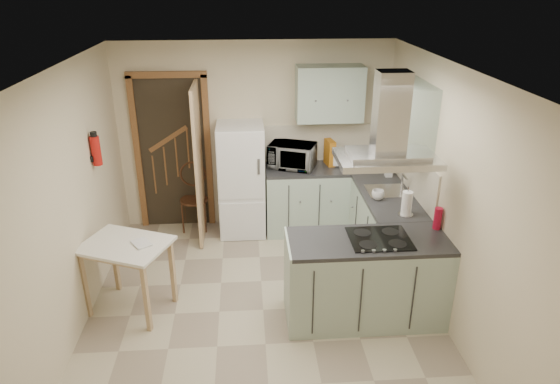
{
  "coord_description": "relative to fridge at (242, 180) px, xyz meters",
  "views": [
    {
      "loc": [
        -0.14,
        -4.31,
        3.23
      ],
      "look_at": [
        0.21,
        0.45,
        1.15
      ],
      "focal_mm": 32.0,
      "sensor_mm": 36.0,
      "label": 1
    }
  ],
  "objects": [
    {
      "name": "microwave",
      "position": [
        0.67,
        0.04,
        0.31
      ],
      "size": [
        0.68,
        0.57,
        0.32
      ],
      "primitive_type": "imported",
      "rotation": [
        0.0,
        0.0,
        -0.36
      ],
      "color": "black",
      "rests_on": "counter_back"
    },
    {
      "name": "cereal_box",
      "position": [
        1.18,
        0.1,
        0.32
      ],
      "size": [
        0.13,
        0.24,
        0.34
      ],
      "primitive_type": "cube",
      "rotation": [
        0.0,
        0.0,
        0.18
      ],
      "color": "#C06F16",
      "rests_on": "counter_back"
    },
    {
      "name": "counter_back",
      "position": [
        0.86,
        0.0,
        -0.3
      ],
      "size": [
        1.08,
        0.6,
        0.9
      ],
      "primitive_type": "cube",
      "color": "#9EB2A0",
      "rests_on": "floor"
    },
    {
      "name": "wall_cabinet_right",
      "position": [
        1.82,
        -0.95,
        1.1
      ],
      "size": [
        0.35,
        0.9,
        0.7
      ],
      "primitive_type": "cube",
      "color": "#9EB2A0",
      "rests_on": "right_wall"
    },
    {
      "name": "drop_leaf_table",
      "position": [
        -1.16,
        -1.67,
        -0.36
      ],
      "size": [
        1.01,
        0.9,
        0.78
      ],
      "primitive_type": "cube",
      "rotation": [
        0.0,
        0.0,
        -0.39
      ],
      "color": "tan",
      "rests_on": "floor"
    },
    {
      "name": "kettle",
      "position": [
        1.26,
        0.05,
        0.27
      ],
      "size": [
        0.17,
        0.17,
        0.24
      ],
      "primitive_type": "cylinder",
      "rotation": [
        0.0,
        0.0,
        -0.06
      ],
      "color": "white",
      "rests_on": "counter_back"
    },
    {
      "name": "floor",
      "position": [
        0.2,
        -1.8,
        -0.75
      ],
      "size": [
        4.2,
        4.2,
        0.0
      ],
      "primitive_type": "plane",
      "color": "#B8AC8F",
      "rests_on": "ground"
    },
    {
      "name": "wall_cabinet_back",
      "position": [
        1.15,
        0.12,
        1.1
      ],
      "size": [
        0.85,
        0.35,
        0.7
      ],
      "primitive_type": "cube",
      "color": "#9EB2A0",
      "rests_on": "back_wall"
    },
    {
      "name": "bentwood_chair",
      "position": [
        -0.66,
        0.13,
        -0.33
      ],
      "size": [
        0.37,
        0.37,
        0.84
      ],
      "primitive_type": "cube",
      "rotation": [
        0.0,
        0.0,
        0.0
      ],
      "color": "#462717",
      "rests_on": "floor"
    },
    {
      "name": "fridge",
      "position": [
        0.0,
        0.0,
        0.0
      ],
      "size": [
        0.6,
        0.6,
        1.5
      ],
      "primitive_type": "cube",
      "color": "white",
      "rests_on": "floor"
    },
    {
      "name": "peninsula",
      "position": [
        1.22,
        -1.98,
        -0.3
      ],
      "size": [
        1.55,
        0.65,
        0.9
      ],
      "primitive_type": "cube",
      "color": "#9EB2A0",
      "rests_on": "floor"
    },
    {
      "name": "doorway",
      "position": [
        -0.9,
        0.27,
        0.3
      ],
      "size": [
        1.1,
        0.12,
        2.1
      ],
      "primitive_type": "cube",
      "color": "brown",
      "rests_on": "floor"
    },
    {
      "name": "hob",
      "position": [
        1.32,
        -1.98,
        0.16
      ],
      "size": [
        0.58,
        0.5,
        0.01
      ],
      "primitive_type": "cube",
      "color": "black",
      "rests_on": "peninsula"
    },
    {
      "name": "book",
      "position": [
        -1.06,
        -1.74,
        0.08
      ],
      "size": [
        0.24,
        0.26,
        0.09
      ],
      "primitive_type": "imported",
      "rotation": [
        0.0,
        0.0,
        0.59
      ],
      "color": "#A53837",
      "rests_on": "drop_leaf_table"
    },
    {
      "name": "splashback",
      "position": [
        1.16,
        0.29,
        0.4
      ],
      "size": [
        1.68,
        0.02,
        0.5
      ],
      "primitive_type": "cube",
      "color": "beige",
      "rests_on": "counter_back"
    },
    {
      "name": "sink",
      "position": [
        1.7,
        -0.85,
        0.16
      ],
      "size": [
        0.45,
        0.4,
        0.01
      ],
      "primitive_type": "cube",
      "color": "silver",
      "rests_on": "counter_right"
    },
    {
      "name": "ceiling",
      "position": [
        0.2,
        -1.8,
        1.75
      ],
      "size": [
        4.2,
        4.2,
        0.0
      ],
      "primitive_type": "plane",
      "rotation": [
        3.14,
        0.0,
        0.0
      ],
      "color": "silver",
      "rests_on": "back_wall"
    },
    {
      "name": "extractor_hood",
      "position": [
        1.32,
        -1.98,
        0.97
      ],
      "size": [
        0.9,
        0.55,
        0.1
      ],
      "primitive_type": "cube",
      "color": "silver",
      "rests_on": "ceiling"
    },
    {
      "name": "fire_extinguisher",
      "position": [
        -1.54,
        -0.9,
        0.75
      ],
      "size": [
        0.1,
        0.1,
        0.32
      ],
      "primitive_type": "cylinder",
      "color": "#B2140F",
      "rests_on": "left_wall"
    },
    {
      "name": "cup",
      "position": [
        1.54,
        -1.07,
        0.2
      ],
      "size": [
        0.16,
        0.16,
        0.11
      ],
      "primitive_type": "imported",
      "rotation": [
        0.0,
        0.0,
        0.16
      ],
      "color": "beige",
      "rests_on": "counter_right"
    },
    {
      "name": "counter_right",
      "position": [
        1.7,
        -0.68,
        -0.3
      ],
      "size": [
        0.6,
        1.95,
        0.9
      ],
      "primitive_type": "cube",
      "color": "#9EB2A0",
      "rests_on": "floor"
    },
    {
      "name": "back_wall",
      "position": [
        0.2,
        0.3,
        0.5
      ],
      "size": [
        3.6,
        0.0,
        3.6
      ],
      "primitive_type": "plane",
      "rotation": [
        1.57,
        0.0,
        0.0
      ],
      "color": "beige",
      "rests_on": "floor"
    },
    {
      "name": "paper_towel",
      "position": [
        1.73,
        -1.48,
        0.29
      ],
      "size": [
        0.14,
        0.14,
        0.28
      ],
      "primitive_type": "cylinder",
      "rotation": [
        0.0,
        0.0,
        0.44
      ],
      "color": "white",
      "rests_on": "counter_right"
    },
    {
      "name": "red_bottle",
      "position": [
        1.95,
        -1.81,
        0.26
      ],
      "size": [
        0.08,
        0.08,
        0.23
      ],
      "primitive_type": "cylinder",
      "rotation": [
        0.0,
        0.0,
        -0.06
      ],
      "color": "#BB102F",
      "rests_on": "peninsula"
    },
    {
      "name": "right_wall",
      "position": [
        2.0,
        -1.8,
        0.5
      ],
      "size": [
        0.0,
        4.2,
        4.2
      ],
      "primitive_type": "plane",
      "rotation": [
        1.57,
        0.0,
        -1.57
      ],
      "color": "beige",
      "rests_on": "floor"
    },
    {
      "name": "left_wall",
      "position": [
        -1.6,
        -1.8,
        0.5
      ],
      "size": [
        0.0,
        4.2,
        4.2
      ],
      "primitive_type": "plane",
      "rotation": [
        1.57,
        0.0,
        1.57
      ],
      "color": "beige",
      "rests_on": "floor"
    },
    {
      "name": "soap_bottle",
      "position": [
        1.85,
        -0.38,
        0.24
      ],
      "size": [
        0.09,
        0.09,
        0.19
      ],
      "primitive_type": "imported",
      "rotation": [
        0.0,
        0.0,
        -0.02
      ],
      "color": "#B1B2BE",
      "rests_on": "counter_right"
    }
  ]
}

